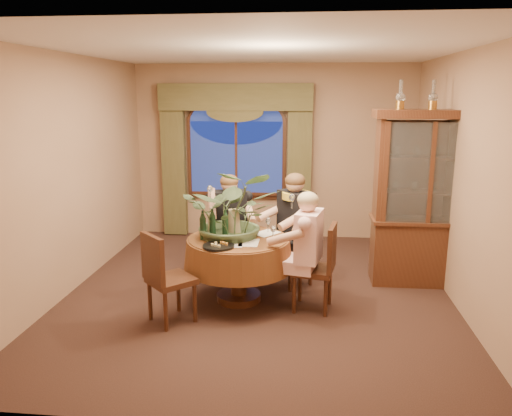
# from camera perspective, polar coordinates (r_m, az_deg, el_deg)

# --- Properties ---
(floor) EXTENTS (5.00, 5.00, 0.00)m
(floor) POSITION_cam_1_polar(r_m,az_deg,el_deg) (6.09, 0.26, -9.61)
(floor) COLOR black
(floor) RESTS_ON ground
(wall_back) EXTENTS (4.50, 0.00, 4.50)m
(wall_back) POSITION_cam_1_polar(r_m,az_deg,el_deg) (8.17, 2.00, 6.37)
(wall_back) COLOR #926C4F
(wall_back) RESTS_ON ground
(wall_right) EXTENTS (0.00, 5.00, 5.00)m
(wall_right) POSITION_cam_1_polar(r_m,az_deg,el_deg) (5.92, 22.52, 2.87)
(wall_right) COLOR #926C4F
(wall_right) RESTS_ON ground
(ceiling) EXTENTS (5.00, 5.00, 0.00)m
(ceiling) POSITION_cam_1_polar(r_m,az_deg,el_deg) (5.64, 0.29, 17.67)
(ceiling) COLOR white
(ceiling) RESTS_ON wall_back
(window) EXTENTS (1.62, 0.10, 1.32)m
(window) POSITION_cam_1_polar(r_m,az_deg,el_deg) (8.17, -2.26, 5.67)
(window) COLOR navy
(window) RESTS_ON wall_back
(arched_transom) EXTENTS (1.60, 0.06, 0.44)m
(arched_transom) POSITION_cam_1_polar(r_m,az_deg,el_deg) (8.11, -2.31, 11.14)
(arched_transom) COLOR navy
(arched_transom) RESTS_ON wall_back
(drapery_left) EXTENTS (0.38, 0.14, 2.32)m
(drapery_left) POSITION_cam_1_polar(r_m,az_deg,el_deg) (8.35, -9.35, 4.83)
(drapery_left) COLOR #464121
(drapery_left) RESTS_ON floor
(drapery_right) EXTENTS (0.38, 0.14, 2.32)m
(drapery_right) POSITION_cam_1_polar(r_m,az_deg,el_deg) (8.06, 4.99, 4.67)
(drapery_right) COLOR #464121
(drapery_right) RESTS_ON floor
(swag_valance) EXTENTS (2.45, 0.16, 0.42)m
(swag_valance) POSITION_cam_1_polar(r_m,az_deg,el_deg) (8.03, -2.41, 12.55)
(swag_valance) COLOR #464121
(swag_valance) RESTS_ON wall_back
(dining_table) EXTENTS (1.60, 1.60, 0.75)m
(dining_table) POSITION_cam_1_polar(r_m,az_deg,el_deg) (5.74, -2.00, -7.02)
(dining_table) COLOR maroon
(dining_table) RESTS_ON floor
(china_cabinet) EXTENTS (1.33, 0.53, 2.15)m
(china_cabinet) POSITION_cam_1_polar(r_m,az_deg,el_deg) (6.43, 18.77, 0.95)
(china_cabinet) COLOR #3C1E12
(china_cabinet) RESTS_ON floor
(oil_lamp_left) EXTENTS (0.11, 0.11, 0.34)m
(oil_lamp_left) POSITION_cam_1_polar(r_m,az_deg,el_deg) (6.22, 16.20, 12.34)
(oil_lamp_left) COLOR #A5722D
(oil_lamp_left) RESTS_ON china_cabinet
(oil_lamp_center) EXTENTS (0.11, 0.11, 0.34)m
(oil_lamp_center) POSITION_cam_1_polar(r_m,az_deg,el_deg) (6.30, 19.61, 12.11)
(oil_lamp_center) COLOR #A5722D
(oil_lamp_center) RESTS_ON china_cabinet
(oil_lamp_right) EXTENTS (0.11, 0.11, 0.34)m
(oil_lamp_right) POSITION_cam_1_polar(r_m,az_deg,el_deg) (6.40, 22.93, 11.85)
(oil_lamp_right) COLOR #A5722D
(oil_lamp_right) RESTS_ON china_cabinet
(chair_right) EXTENTS (0.48, 0.48, 0.96)m
(chair_right) POSITION_cam_1_polar(r_m,az_deg,el_deg) (5.52, 6.52, -6.77)
(chair_right) COLOR black
(chair_right) RESTS_ON floor
(chair_back_right) EXTENTS (0.59, 0.59, 0.96)m
(chair_back_right) POSITION_cam_1_polar(r_m,az_deg,el_deg) (6.19, 4.07, -4.52)
(chair_back_right) COLOR black
(chair_back_right) RESTS_ON floor
(chair_back) EXTENTS (0.50, 0.50, 0.96)m
(chair_back) POSITION_cam_1_polar(r_m,az_deg,el_deg) (6.50, -2.63, -3.66)
(chair_back) COLOR black
(chair_back) RESTS_ON floor
(chair_front_left) EXTENTS (0.59, 0.59, 0.96)m
(chair_front_left) POSITION_cam_1_polar(r_m,az_deg,el_deg) (5.28, -9.65, -7.84)
(chair_front_left) COLOR black
(chair_front_left) RESTS_ON floor
(person_pink) EXTENTS (0.53, 0.56, 1.33)m
(person_pink) POSITION_cam_1_polar(r_m,az_deg,el_deg) (5.44, 6.02, -5.02)
(person_pink) COLOR beige
(person_pink) RESTS_ON floor
(person_back) EXTENTS (0.59, 0.56, 1.35)m
(person_back) POSITION_cam_1_polar(r_m,az_deg,el_deg) (6.41, -3.04, -2.07)
(person_back) COLOR black
(person_back) RESTS_ON floor
(person_scarf) EXTENTS (0.68, 0.69, 1.42)m
(person_scarf) POSITION_cam_1_polar(r_m,az_deg,el_deg) (6.08, 4.55, -2.58)
(person_scarf) COLOR black
(person_scarf) RESTS_ON floor
(stoneware_vase) EXTENTS (0.16, 0.16, 0.29)m
(stoneware_vase) POSITION_cam_1_polar(r_m,az_deg,el_deg) (5.73, -2.54, -1.60)
(stoneware_vase) COLOR #8F7A5D
(stoneware_vase) RESTS_ON dining_table
(centerpiece_plant) EXTENTS (1.06, 1.18, 0.92)m
(centerpiece_plant) POSITION_cam_1_polar(r_m,az_deg,el_deg) (5.56, -2.60, 3.36)
(centerpiece_plant) COLOR #3F5635
(centerpiece_plant) RESTS_ON dining_table
(olive_bowl) EXTENTS (0.15, 0.15, 0.05)m
(olive_bowl) POSITION_cam_1_polar(r_m,az_deg,el_deg) (5.59, -1.84, -3.29)
(olive_bowl) COLOR #4D582B
(olive_bowl) RESTS_ON dining_table
(cheese_platter) EXTENTS (0.34, 0.34, 0.02)m
(cheese_platter) POSITION_cam_1_polar(r_m,az_deg,el_deg) (5.30, -4.31, -4.36)
(cheese_platter) COLOR black
(cheese_platter) RESTS_ON dining_table
(wine_bottle_0) EXTENTS (0.07, 0.07, 0.33)m
(wine_bottle_0) POSITION_cam_1_polar(r_m,az_deg,el_deg) (5.63, -5.00, -1.73)
(wine_bottle_0) COLOR black
(wine_bottle_0) RESTS_ON dining_table
(wine_bottle_1) EXTENTS (0.07, 0.07, 0.33)m
(wine_bottle_1) POSITION_cam_1_polar(r_m,az_deg,el_deg) (5.71, -5.18, -1.51)
(wine_bottle_1) COLOR tan
(wine_bottle_1) RESTS_ON dining_table
(wine_bottle_2) EXTENTS (0.07, 0.07, 0.33)m
(wine_bottle_2) POSITION_cam_1_polar(r_m,az_deg,el_deg) (5.55, -6.10, -1.95)
(wine_bottle_2) COLOR black
(wine_bottle_2) RESTS_ON dining_table
(wine_bottle_3) EXTENTS (0.07, 0.07, 0.33)m
(wine_bottle_3) POSITION_cam_1_polar(r_m,az_deg,el_deg) (5.57, -3.52, -1.85)
(wine_bottle_3) COLOR black
(wine_bottle_3) RESTS_ON dining_table
(tasting_paper_0) EXTENTS (0.21, 0.30, 0.00)m
(tasting_paper_0) POSITION_cam_1_polar(r_m,az_deg,el_deg) (5.43, -0.83, -3.99)
(tasting_paper_0) COLOR white
(tasting_paper_0) RESTS_ON dining_table
(tasting_paper_1) EXTENTS (0.35, 0.37, 0.00)m
(tasting_paper_1) POSITION_cam_1_polar(r_m,az_deg,el_deg) (5.79, 1.17, -2.90)
(tasting_paper_1) COLOR white
(tasting_paper_1) RESTS_ON dining_table
(tasting_paper_2) EXTENTS (0.24, 0.32, 0.00)m
(tasting_paper_2) POSITION_cam_1_polar(r_m,az_deg,el_deg) (5.40, -2.67, -4.08)
(tasting_paper_2) COLOR white
(tasting_paper_2) RESTS_ON dining_table
(wine_glass_person_pink) EXTENTS (0.07, 0.07, 0.18)m
(wine_glass_person_pink) POSITION_cam_1_polar(r_m,az_deg,el_deg) (5.48, 1.96, -2.90)
(wine_glass_person_pink) COLOR silver
(wine_glass_person_pink) RESTS_ON dining_table
(wine_glass_person_back) EXTENTS (0.07, 0.07, 0.18)m
(wine_glass_person_back) POSITION_cam_1_polar(r_m,az_deg,el_deg) (5.99, -2.59, -1.52)
(wine_glass_person_back) COLOR silver
(wine_glass_person_back) RESTS_ON dining_table
(wine_glass_person_scarf) EXTENTS (0.07, 0.07, 0.18)m
(wine_glass_person_scarf) POSITION_cam_1_polar(r_m,az_deg,el_deg) (5.81, 1.39, -1.96)
(wine_glass_person_scarf) COLOR silver
(wine_glass_person_scarf) RESTS_ON dining_table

